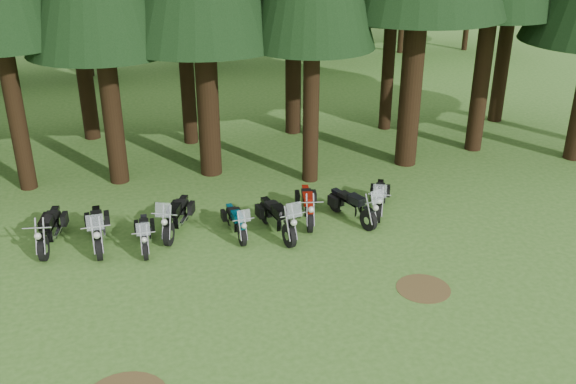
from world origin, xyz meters
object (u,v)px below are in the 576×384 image
Objects in this scene: motorcycle_6 at (307,206)px; motorcycle_7 at (352,207)px; motorcycle_1 at (98,230)px; motorcycle_2 at (145,235)px; motorcycle_0 at (50,230)px; motorcycle_3 at (176,217)px; motorcycle_5 at (277,219)px; motorcycle_8 at (380,198)px; motorcycle_4 at (236,222)px.

motorcycle_7 is (1.34, -0.37, 0.00)m from motorcycle_6.
motorcycle_1 reaches higher than motorcycle_2.
motorcycle_6 is at bearing 6.60° from motorcycle_0.
motorcycle_5 is (2.91, -0.82, 0.02)m from motorcycle_3.
motorcycle_8 is (3.51, 0.81, -0.05)m from motorcycle_5.
motorcycle_2 is 2.66m from motorcycle_4.
motorcycle_2 is 0.90× the size of motorcycle_7.
motorcycle_7 reaches higher than motorcycle_4.
motorcycle_4 is at bearing 0.98° from motorcycle_0.
motorcycle_7 reaches higher than motorcycle_2.
motorcycle_4 is 0.94× the size of motorcycle_8.
motorcycle_6 is 1.03× the size of motorcycle_7.
motorcycle_2 is 7.41m from motorcycle_8.
motorcycle_8 is at bearing 6.26° from motorcycle_2.
motorcycle_8 is (7.37, 0.76, 0.04)m from motorcycle_2.
motorcycle_3 reaches higher than motorcycle_4.
motorcycle_3 is 0.95× the size of motorcycle_5.
motorcycle_2 is (2.65, -0.74, -0.07)m from motorcycle_0.
motorcycle_0 is 5.34m from motorcycle_4.
motorcycle_0 is 1.38m from motorcycle_1.
motorcycle_2 reaches higher than motorcycle_6.
motorcycle_8 is at bearing 20.35° from motorcycle_3.
motorcycle_3 is 1.01× the size of motorcycle_6.
motorcycle_6 is (6.29, 0.28, -0.04)m from motorcycle_1.
motorcycle_3 is at bearing 153.41° from motorcycle_7.
motorcycle_1 is at bearing -155.84° from motorcycle_8.
motorcycle_1 is at bearing 157.38° from motorcycle_7.
motorcycle_4 is at bearing -6.81° from motorcycle_1.
motorcycle_6 is at bearing -156.75° from motorcycle_8.
motorcycle_8 is at bearing 0.50° from motorcycle_5.
motorcycle_3 reaches higher than motorcycle_7.
motorcycle_0 is 1.07× the size of motorcycle_7.
motorcycle_5 is 3.60m from motorcycle_8.
motorcycle_1 is at bearing 162.27° from motorcycle_5.
motorcycle_5 is (5.17, -0.47, 0.00)m from motorcycle_1.
motorcycle_7 is at bearing -3.69° from motorcycle_5.
motorcycle_4 is (1.71, -0.57, -0.08)m from motorcycle_3.
motorcycle_6 is (4.98, 0.70, 0.05)m from motorcycle_2.
motorcycle_1 is 6.29m from motorcycle_6.
motorcycle_8 is at bearing 0.08° from motorcycle_4.
motorcycle_6 is (7.63, -0.04, -0.02)m from motorcycle_0.
motorcycle_8 is at bearing 0.30° from motorcycle_7.
motorcycle_4 is at bearing 160.21° from motorcycle_7.
motorcycle_8 is at bearing -1.29° from motorcycle_1.
motorcycle_5 reaches higher than motorcycle_2.
motorcycle_5 reaches higher than motorcycle_4.
motorcycle_0 is 8.98m from motorcycle_7.
motorcycle_3 is 6.42m from motorcycle_8.
motorcycle_2 is 1.00× the size of motorcycle_4.
motorcycle_0 is at bearing 167.35° from motorcycle_4.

